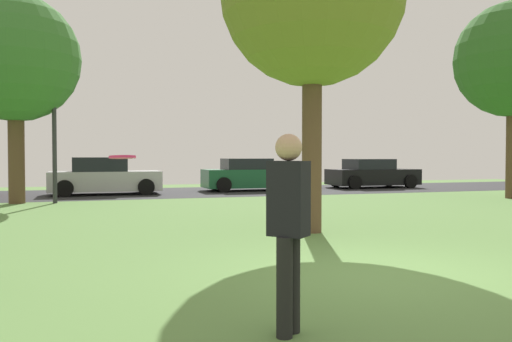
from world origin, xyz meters
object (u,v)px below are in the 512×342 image
Objects in this scene: maple_tree_far at (15,59)px; person_catcher at (289,224)px; parked_car_green at (250,176)px; parked_car_black at (372,174)px; frisbee_disc at (122,157)px; street_lamp_post at (54,134)px; parked_car_silver at (104,177)px.

person_catcher is (3.76, -14.33, -3.66)m from maple_tree_far.
parked_car_green is (5.26, 17.98, -0.31)m from person_catcher.
person_catcher is at bearing -106.30° from parked_car_green.
maple_tree_far is at bearing -157.95° from parked_car_green.
parked_car_black is (11.45, 18.21, -0.32)m from person_catcher.
parked_car_black is (12.74, 16.87, -0.89)m from frisbee_disc.
street_lamp_post is (-7.85, -3.96, 1.59)m from parked_car_green.
person_catcher is 17.56m from parked_car_silver.
parked_car_black is (6.19, 0.22, -0.02)m from parked_car_green.
frisbee_disc is at bearing -84.14° from street_lamp_post.
street_lamp_post is (-14.04, -4.18, 1.61)m from parked_car_black.
frisbee_disc is 17.91m from parked_car_green.
parked_car_silver reaches higher than parked_car_black.
street_lamp_post is at bearing -153.23° from parked_car_green.
person_catcher is 0.38× the size of street_lamp_post.
street_lamp_post reaches higher than parked_car_black.
person_catcher is 14.32m from street_lamp_post.
frisbee_disc reaches higher than parked_car_silver.
parked_car_black is at bearing 14.29° from maple_tree_far.
person_catcher is at bearing -79.52° from street_lamp_post.
frisbee_disc is 0.07× the size of parked_car_green.
parked_car_black is at bearing 52.94° from frisbee_disc.
parked_car_green is at bearing -60.35° from person_catcher.
street_lamp_post is (-2.59, 14.02, 1.29)m from person_catcher.
street_lamp_post is (-1.30, 12.69, 0.72)m from frisbee_disc.
parked_car_silver is at bearing -40.97° from person_catcher.
parked_car_green is 6.20m from parked_car_black.
street_lamp_post reaches higher than parked_car_silver.
parked_car_green is at bearing 22.05° from maple_tree_far.
person_catcher is at bearing -122.17° from parked_car_black.
street_lamp_post is at bearing -163.42° from parked_car_black.
maple_tree_far is 16.19m from parked_car_black.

